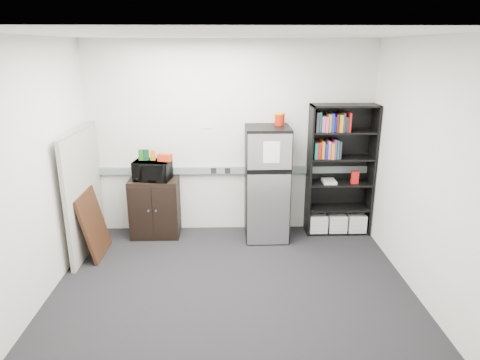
% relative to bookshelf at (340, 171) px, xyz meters
% --- Properties ---
extents(floor, '(4.00, 4.00, 0.00)m').
position_rel_bookshelf_xyz_m(floor, '(-1.53, -1.57, -0.91)').
color(floor, black).
rests_on(floor, ground).
extents(wall_back, '(4.00, 0.02, 2.70)m').
position_rel_bookshelf_xyz_m(wall_back, '(-1.53, 0.18, 0.44)').
color(wall_back, silver).
rests_on(wall_back, floor).
extents(wall_right, '(0.02, 3.50, 2.70)m').
position_rel_bookshelf_xyz_m(wall_right, '(0.47, -1.57, 0.44)').
color(wall_right, silver).
rests_on(wall_right, floor).
extents(wall_left, '(0.02, 3.50, 2.70)m').
position_rel_bookshelf_xyz_m(wall_left, '(-3.53, -1.57, 0.44)').
color(wall_left, silver).
rests_on(wall_left, floor).
extents(ceiling, '(4.00, 3.50, 0.02)m').
position_rel_bookshelf_xyz_m(ceiling, '(-1.53, -1.57, 1.79)').
color(ceiling, white).
rests_on(ceiling, wall_back).
extents(electrical_raceway, '(3.92, 0.05, 0.10)m').
position_rel_bookshelf_xyz_m(electrical_raceway, '(-1.53, 0.15, -0.01)').
color(electrical_raceway, gray).
rests_on(electrical_raceway, wall_back).
extents(wall_note, '(0.14, 0.00, 0.10)m').
position_rel_bookshelf_xyz_m(wall_note, '(-1.88, 0.18, 0.64)').
color(wall_note, white).
rests_on(wall_note, wall_back).
extents(bookshelf, '(0.90, 0.34, 1.85)m').
position_rel_bookshelf_xyz_m(bookshelf, '(0.00, 0.00, 0.00)').
color(bookshelf, black).
rests_on(bookshelf, floor).
extents(cubicle_partition, '(0.06, 1.30, 1.62)m').
position_rel_bookshelf_xyz_m(cubicle_partition, '(-3.43, -0.49, -0.10)').
color(cubicle_partition, gray).
rests_on(cubicle_partition, floor).
extents(cabinet, '(0.67, 0.45, 0.84)m').
position_rel_bookshelf_xyz_m(cabinet, '(-2.61, -0.06, -0.49)').
color(cabinet, black).
rests_on(cabinet, floor).
extents(microwave, '(0.53, 0.40, 0.27)m').
position_rel_bookshelf_xyz_m(microwave, '(-2.61, -0.08, 0.06)').
color(microwave, black).
rests_on(microwave, cabinet).
extents(snack_box_a, '(0.07, 0.05, 0.15)m').
position_rel_bookshelf_xyz_m(snack_box_a, '(-2.75, -0.05, 0.27)').
color(snack_box_a, '#1C5919').
rests_on(snack_box_a, microwave).
extents(snack_box_b, '(0.08, 0.06, 0.15)m').
position_rel_bookshelf_xyz_m(snack_box_b, '(-2.68, -0.05, 0.27)').
color(snack_box_b, '#0B331D').
rests_on(snack_box_b, microwave).
extents(snack_box_c, '(0.07, 0.06, 0.14)m').
position_rel_bookshelf_xyz_m(snack_box_c, '(-2.59, -0.05, 0.27)').
color(snack_box_c, '#CC6B13').
rests_on(snack_box_c, microwave).
extents(snack_bag, '(0.20, 0.14, 0.10)m').
position_rel_bookshelf_xyz_m(snack_bag, '(-2.42, -0.10, 0.25)').
color(snack_bag, red).
rests_on(snack_bag, microwave).
extents(refrigerator, '(0.60, 0.62, 1.58)m').
position_rel_bookshelf_xyz_m(refrigerator, '(-1.04, -0.14, -0.12)').
color(refrigerator, black).
rests_on(refrigerator, floor).
extents(coffee_can, '(0.14, 0.14, 0.19)m').
position_rel_bookshelf_xyz_m(coffee_can, '(-0.87, -0.02, 0.76)').
color(coffee_can, '#A01B07').
rests_on(coffee_can, refrigerator).
extents(framed_poster, '(0.23, 0.66, 0.84)m').
position_rel_bookshelf_xyz_m(framed_poster, '(-3.30, -0.63, -0.49)').
color(framed_poster, black).
rests_on(framed_poster, floor).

